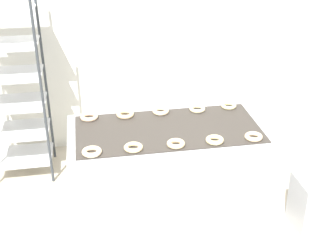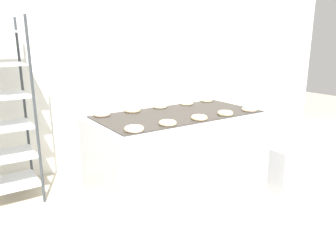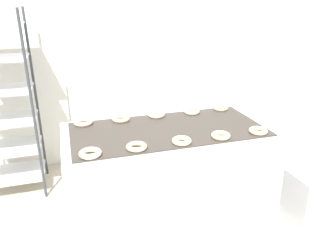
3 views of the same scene
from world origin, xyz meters
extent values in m
cube|color=silver|center=(0.00, 2.12, 1.40)|extent=(8.00, 0.05, 2.80)
cube|color=#B7BABF|center=(0.00, 0.62, 0.43)|extent=(1.42, 0.73, 0.87)
cube|color=#38332D|center=(0.00, 0.62, 0.87)|extent=(1.31, 0.65, 0.01)
cube|color=#262628|center=(0.39, 0.29, 0.61)|extent=(0.12, 0.07, 0.10)
cylinder|color=#33383D|center=(-0.92, 1.44, 0.83)|extent=(0.02, 0.02, 1.65)
cylinder|color=#33383D|center=(-0.92, 1.89, 0.83)|extent=(0.02, 0.02, 1.65)
cube|color=silver|center=(-1.18, 1.67, 0.17)|extent=(0.52, 0.45, 0.01)
cube|color=silver|center=(-1.18, 1.67, 0.44)|extent=(0.52, 0.45, 0.01)
cube|color=silver|center=(-1.18, 1.67, 0.71)|extent=(0.52, 0.45, 0.01)
cube|color=silver|center=(-1.18, 1.67, 0.98)|extent=(0.52, 0.45, 0.01)
cube|color=#B7BABF|center=(1.14, 0.42, 0.21)|extent=(0.33, 0.32, 0.43)
torus|color=beige|center=(-0.55, 0.35, 0.89)|extent=(0.13, 0.13, 0.03)
torus|color=beige|center=(-0.28, 0.36, 0.89)|extent=(0.13, 0.13, 0.03)
torus|color=beige|center=(0.01, 0.36, 0.89)|extent=(0.12, 0.12, 0.03)
torus|color=beige|center=(0.27, 0.36, 0.89)|extent=(0.12, 0.12, 0.03)
torus|color=beige|center=(0.55, 0.36, 0.89)|extent=(0.12, 0.12, 0.03)
torus|color=beige|center=(-0.55, 0.88, 0.89)|extent=(0.13, 0.13, 0.03)
torus|color=beige|center=(-0.28, 0.88, 0.89)|extent=(0.13, 0.13, 0.03)
torus|color=beige|center=(-0.01, 0.89, 0.89)|extent=(0.13, 0.13, 0.03)
torus|color=beige|center=(0.28, 0.88, 0.89)|extent=(0.12, 0.12, 0.03)
torus|color=beige|center=(0.53, 0.89, 0.89)|extent=(0.12, 0.12, 0.03)
camera|label=1|loc=(-0.53, -2.31, 2.39)|focal=50.00mm
camera|label=2|loc=(-1.52, -1.48, 1.45)|focal=35.00mm
camera|label=3|loc=(-0.64, -1.38, 1.70)|focal=35.00mm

